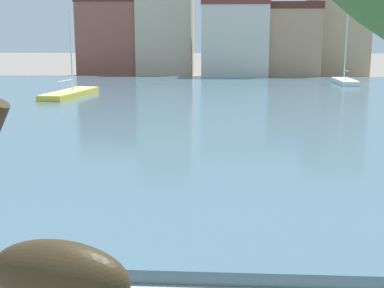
# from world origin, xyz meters

# --- Properties ---
(harbor_water) EXTENTS (81.59, 50.59, 0.42)m
(harbor_water) POSITION_xyz_m (0.00, 32.77, 0.21)
(harbor_water) COLOR #476675
(harbor_water) RESTS_ON ground
(giraffe_statue) EXTENTS (2.65, 0.97, 4.67)m
(giraffe_statue) POSITION_xyz_m (-2.06, 3.05, 2.38)
(giraffe_statue) COLOR #382B19
(giraffe_statue) RESTS_ON ground
(sailboat_yellow) EXTENTS (3.01, 8.51, 7.00)m
(sailboat_yellow) POSITION_xyz_m (-11.90, 38.23, 0.44)
(sailboat_yellow) COLOR gold
(sailboat_yellow) RESTS_ON ground
(sailboat_white) EXTENTS (1.65, 6.32, 8.99)m
(sailboat_white) POSITION_xyz_m (11.69, 49.94, 0.48)
(sailboat_white) COLOR white
(sailboat_white) RESTS_ON ground
(townhouse_wide_warehouse) EXTENTS (7.90, 5.41, 9.77)m
(townhouse_wide_warehouse) POSITION_xyz_m (-14.19, 63.37, 4.90)
(townhouse_wide_warehouse) COLOR #8E5142
(townhouse_wide_warehouse) RESTS_ON ground
(townhouse_tall_gabled) EXTENTS (6.81, 6.69, 13.29)m
(townhouse_tall_gabled) POSITION_xyz_m (-7.33, 63.56, 6.66)
(townhouse_tall_gabled) COLOR #C6B293
(townhouse_tall_gabled) RESTS_ON ground
(townhouse_corner_house) EXTENTS (7.69, 7.81, 9.19)m
(townhouse_corner_house) POSITION_xyz_m (1.14, 60.50, 4.61)
(townhouse_corner_house) COLOR beige
(townhouse_corner_house) RESTS_ON ground
(townhouse_narrow_midrow) EXTENTS (8.40, 7.79, 8.78)m
(townhouse_narrow_midrow) POSITION_xyz_m (6.82, 61.80, 4.40)
(townhouse_narrow_midrow) COLOR tan
(townhouse_narrow_midrow) RESTS_ON ground
(townhouse_end_terrace) EXTENTS (7.38, 5.16, 12.47)m
(townhouse_end_terrace) POSITION_xyz_m (13.70, 63.75, 6.25)
(townhouse_end_terrace) COLOR tan
(townhouse_end_terrace) RESTS_ON ground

